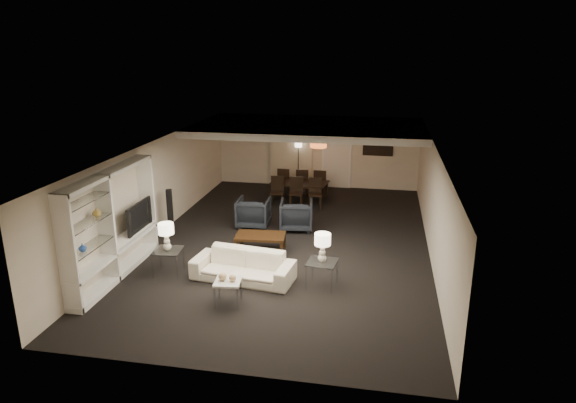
{
  "coord_description": "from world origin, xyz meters",
  "views": [
    {
      "loc": [
        2.23,
        -12.0,
        4.9
      ],
      "look_at": [
        0.0,
        0.0,
        1.1
      ],
      "focal_mm": 32.0,
      "sensor_mm": 36.0,
      "label": 1
    }
  ],
  "objects_px": {
    "armchair_right": "(296,215)",
    "table_lamp_right": "(322,248)",
    "chair_fr": "(320,183)",
    "vase_blue": "(82,247)",
    "chair_nr": "(315,194)",
    "marble_table": "(228,292)",
    "dining_table": "(299,192)",
    "floor_lamp": "(298,164)",
    "armchair_left": "(254,212)",
    "chair_fl": "(285,181)",
    "chair_fm": "(303,182)",
    "vase_amber": "(97,212)",
    "chair_nm": "(296,193)",
    "sofa": "(243,266)",
    "table_lamp_left": "(167,237)",
    "side_table_left": "(168,262)",
    "side_table_right": "(322,274)",
    "floor_speaker": "(170,212)",
    "coffee_table": "(261,243)",
    "pendant_light": "(318,143)",
    "television": "(135,216)",
    "chair_nl": "(277,192)"
  },
  "relations": [
    {
      "from": "coffee_table",
      "to": "table_lamp_left",
      "type": "height_order",
      "value": "table_lamp_left"
    },
    {
      "from": "marble_table",
      "to": "sofa",
      "type": "bearing_deg",
      "value": 90.0
    },
    {
      "from": "chair_nl",
      "to": "floor_lamp",
      "type": "bearing_deg",
      "value": 77.42
    },
    {
      "from": "chair_fr",
      "to": "vase_blue",
      "type": "bearing_deg",
      "value": 66.44
    },
    {
      "from": "side_table_left",
      "to": "chair_fm",
      "type": "bearing_deg",
      "value": 73.35
    },
    {
      "from": "chair_nr",
      "to": "side_table_right",
      "type": "bearing_deg",
      "value": -88.31
    },
    {
      "from": "marble_table",
      "to": "dining_table",
      "type": "distance_m",
      "value": 6.99
    },
    {
      "from": "chair_fl",
      "to": "chair_fm",
      "type": "distance_m",
      "value": 0.6
    },
    {
      "from": "sofa",
      "to": "television",
      "type": "distance_m",
      "value": 2.89
    },
    {
      "from": "television",
      "to": "chair_fr",
      "type": "height_order",
      "value": "television"
    },
    {
      "from": "dining_table",
      "to": "pendant_light",
      "type": "bearing_deg",
      "value": -2.75
    },
    {
      "from": "sofa",
      "to": "dining_table",
      "type": "height_order",
      "value": "sofa"
    },
    {
      "from": "vase_blue",
      "to": "chair_fr",
      "type": "relative_size",
      "value": 0.17
    },
    {
      "from": "sofa",
      "to": "side_table_right",
      "type": "bearing_deg",
      "value": 7.49
    },
    {
      "from": "marble_table",
      "to": "vase_amber",
      "type": "height_order",
      "value": "vase_amber"
    },
    {
      "from": "floor_lamp",
      "to": "armchair_left",
      "type": "bearing_deg",
      "value": -97.53
    },
    {
      "from": "coffee_table",
      "to": "floor_lamp",
      "type": "relative_size",
      "value": 0.72
    },
    {
      "from": "side_table_left",
      "to": "floor_speaker",
      "type": "height_order",
      "value": "floor_speaker"
    },
    {
      "from": "armchair_left",
      "to": "vase_amber",
      "type": "xyz_separation_m",
      "value": [
        -2.15,
        -4.17,
        1.25
      ]
    },
    {
      "from": "pendant_light",
      "to": "armchair_left",
      "type": "relative_size",
      "value": 0.58
    },
    {
      "from": "floor_lamp",
      "to": "chair_nr",
      "type": "bearing_deg",
      "value": -68.04
    },
    {
      "from": "marble_table",
      "to": "dining_table",
      "type": "relative_size",
      "value": 0.28
    },
    {
      "from": "chair_nr",
      "to": "chair_fl",
      "type": "bearing_deg",
      "value": 125.25
    },
    {
      "from": "side_table_right",
      "to": "floor_speaker",
      "type": "xyz_separation_m",
      "value": [
        -4.29,
        2.25,
        0.35
      ]
    },
    {
      "from": "pendant_light",
      "to": "dining_table",
      "type": "relative_size",
      "value": 0.29
    },
    {
      "from": "chair_fl",
      "to": "chair_fm",
      "type": "xyz_separation_m",
      "value": [
        0.6,
        0.0,
        0.0
      ]
    },
    {
      "from": "armchair_right",
      "to": "floor_speaker",
      "type": "distance_m",
      "value": 3.36
    },
    {
      "from": "chair_nm",
      "to": "chair_nr",
      "type": "bearing_deg",
      "value": -4.72
    },
    {
      "from": "armchair_left",
      "to": "chair_nr",
      "type": "height_order",
      "value": "chair_nr"
    },
    {
      "from": "armchair_right",
      "to": "table_lamp_right",
      "type": "bearing_deg",
      "value": 101.26
    },
    {
      "from": "armchair_left",
      "to": "table_lamp_right",
      "type": "bearing_deg",
      "value": 122.35
    },
    {
      "from": "chair_fl",
      "to": "side_table_left",
      "type": "bearing_deg",
      "value": 83.05
    },
    {
      "from": "chair_nr",
      "to": "chair_fr",
      "type": "height_order",
      "value": "same"
    },
    {
      "from": "vase_amber",
      "to": "chair_fr",
      "type": "distance_m",
      "value": 8.33
    },
    {
      "from": "coffee_table",
      "to": "television",
      "type": "xyz_separation_m",
      "value": [
        -2.72,
        -1.0,
        0.86
      ]
    },
    {
      "from": "side_table_left",
      "to": "chair_fr",
      "type": "height_order",
      "value": "chair_fr"
    },
    {
      "from": "marble_table",
      "to": "floor_speaker",
      "type": "relative_size",
      "value": 0.4
    },
    {
      "from": "side_table_left",
      "to": "side_table_right",
      "type": "relative_size",
      "value": 1.0
    },
    {
      "from": "table_lamp_left",
      "to": "chair_fl",
      "type": "bearing_deg",
      "value": 78.29
    },
    {
      "from": "sofa",
      "to": "marble_table",
      "type": "xyz_separation_m",
      "value": [
        0.0,
        -1.1,
        -0.07
      ]
    },
    {
      "from": "armchair_left",
      "to": "armchair_right",
      "type": "bearing_deg",
      "value": 177.48
    },
    {
      "from": "marble_table",
      "to": "vase_amber",
      "type": "relative_size",
      "value": 2.69
    },
    {
      "from": "marble_table",
      "to": "vase_blue",
      "type": "distance_m",
      "value": 2.92
    },
    {
      "from": "vase_blue",
      "to": "chair_fr",
      "type": "xyz_separation_m",
      "value": [
        3.61,
        8.02,
        -0.68
      ]
    },
    {
      "from": "table_lamp_left",
      "to": "floor_speaker",
      "type": "bearing_deg",
      "value": 111.5
    },
    {
      "from": "marble_table",
      "to": "chair_fr",
      "type": "distance_m",
      "value": 7.69
    },
    {
      "from": "armchair_left",
      "to": "table_lamp_left",
      "type": "height_order",
      "value": "table_lamp_left"
    },
    {
      "from": "armchair_left",
      "to": "chair_nr",
      "type": "bearing_deg",
      "value": -129.41
    },
    {
      "from": "vase_blue",
      "to": "chair_fm",
      "type": "bearing_deg",
      "value": 69.44
    },
    {
      "from": "chair_fr",
      "to": "chair_nr",
      "type": "bearing_deg",
      "value": 90.66
    }
  ]
}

